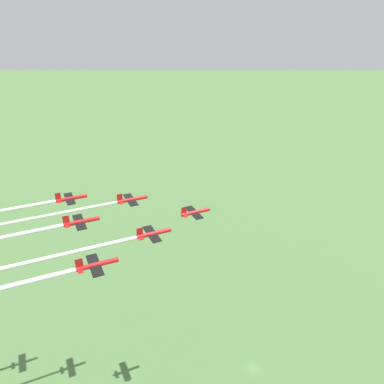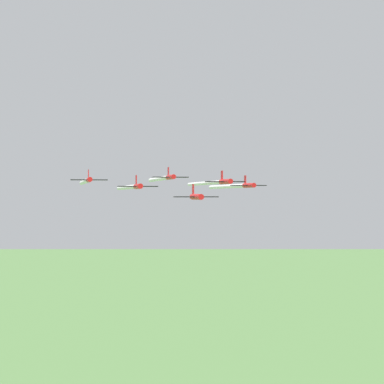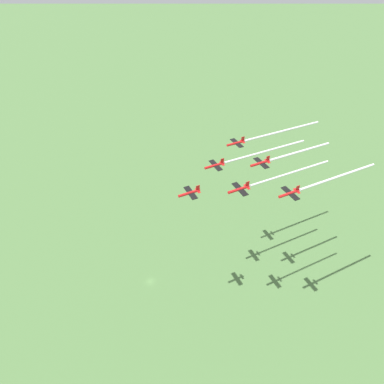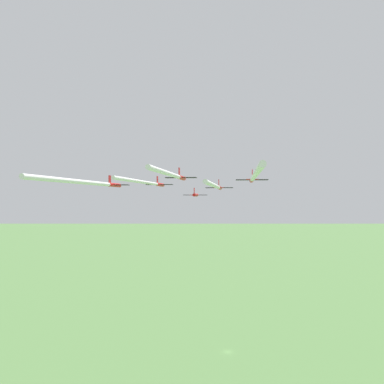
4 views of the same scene
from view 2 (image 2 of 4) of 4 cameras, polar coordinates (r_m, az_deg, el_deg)
jet_0 at (r=165.76m, az=0.33°, el=-0.35°), size 9.73×9.92×3.51m
jet_1 at (r=186.24m, az=2.55°, el=0.81°), size 9.73×9.92×3.51m
jet_2 at (r=182.52m, az=-4.15°, el=0.45°), size 9.73×9.92×3.51m
jet_3 at (r=206.90m, az=4.34°, el=0.52°), size 9.73×9.92×3.51m
jet_4 at (r=202.44m, az=-1.65°, el=1.15°), size 9.73×9.92×3.51m
jet_5 at (r=200.23m, az=-7.85°, el=0.94°), size 9.73×9.92×3.51m
smoke_trail_1 at (r=213.27m, az=0.87°, el=0.67°), size 25.07×39.27×0.96m
smoke_trail_2 at (r=212.20m, az=-5.04°, el=0.34°), size 27.50×43.04×1.10m
smoke_trail_3 at (r=233.97m, az=2.59°, el=0.42°), size 25.46×39.75×1.14m
smoke_trail_4 at (r=225.88m, az=-2.58°, el=1.00°), size 21.03×32.66×1.16m
smoke_trail_5 at (r=230.65m, az=-8.20°, el=0.77°), size 28.26×44.15×1.22m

